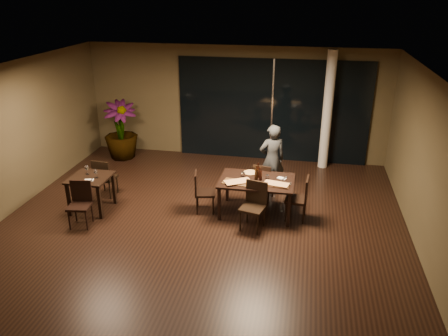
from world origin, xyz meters
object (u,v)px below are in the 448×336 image
chair_side_far (104,176)px  bottle_b (261,174)px  main_table (257,183)px  side_table (90,182)px  chair_main_left (201,190)px  bottle_c (258,170)px  chair_main_near (254,203)px  chair_main_far (263,180)px  bottle_a (256,173)px  potted_plant (121,130)px  diner (272,159)px  chair_side_near (80,201)px  chair_main_right (301,196)px

chair_side_far → bottle_b: bottle_b is taller
main_table → side_table: (-3.40, -0.50, -0.05)m
chair_main_left → bottle_c: (1.14, 0.27, 0.41)m
chair_main_near → chair_side_far: 3.51m
bottle_b → bottle_c: bearing=118.0°
chair_main_near → bottle_b: (0.05, 0.58, 0.36)m
chair_main_far → bottle_a: bottle_a is taller
chair_main_left → chair_main_far: bearing=-70.2°
chair_main_left → potted_plant: size_ratio=0.56×
chair_main_far → bottle_b: bearing=101.9°
side_table → bottle_a: bottle_a is taller
chair_main_near → diner: diner is taller
chair_side_near → bottle_c: bearing=12.1°
chair_main_left → side_table: bearing=87.1°
chair_main_far → chair_side_near: (-3.39, -1.72, 0.02)m
potted_plant → bottle_b: (4.07, -2.46, 0.10)m
chair_main_near → chair_main_right: chair_main_near is taller
bottle_b → chair_side_near: bearing=-162.0°
chair_main_left → diner: bearing=-61.0°
side_table → chair_side_far: size_ratio=0.90×
diner → bottle_a: bearing=54.1°
chair_main_right → chair_side_far: 4.31m
chair_side_near → potted_plant: size_ratio=0.57×
chair_main_far → chair_side_far: 3.52m
side_table → potted_plant: size_ratio=0.51×
chair_main_right → diner: 1.37m
main_table → bottle_a: size_ratio=4.91×
chair_main_near → chair_side_near: (-3.35, -0.52, -0.03)m
chair_side_near → bottle_b: bottle_b is taller
main_table → bottle_b: (0.07, 0.01, 0.21)m
chair_main_near → chair_side_far: size_ratio=1.06×
chair_main_right → potted_plant: potted_plant is taller
main_table → chair_main_left: 1.16m
chair_main_right → potted_plant: 5.53m
side_table → chair_main_right: bearing=5.3°
chair_main_far → chair_main_near: size_ratio=0.91×
chair_main_left → chair_main_right: size_ratio=0.95×
chair_side_far → bottle_b: size_ratio=3.34×
diner → bottle_c: 0.93m
chair_main_near → chair_main_right: bearing=42.7°
main_table → chair_main_right: bearing=-6.5°
chair_main_far → chair_main_left: 1.41m
chair_main_near → chair_main_left: (-1.16, 0.45, -0.03)m
bottle_c → diner: bearing=77.2°
chair_main_left → chair_main_right: (2.03, 0.03, 0.02)m
chair_side_near → main_table: bearing=10.0°
side_table → bottle_c: bottle_c is taller
chair_side_near → bottle_b: (3.40, 1.11, 0.38)m
chair_main_far → chair_main_near: bearing=99.4°
bottle_a → bottle_c: bearing=81.3°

